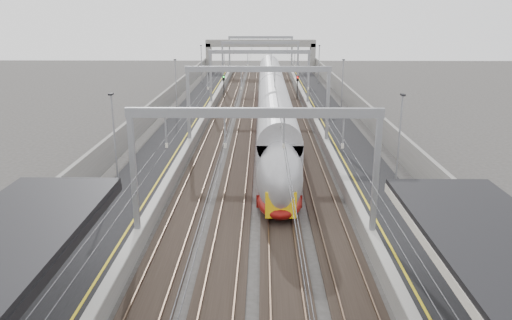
{
  "coord_description": "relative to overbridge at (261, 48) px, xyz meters",
  "views": [
    {
      "loc": [
        0.4,
        -2.6,
        12.19
      ],
      "look_at": [
        0.0,
        28.28,
        3.01
      ],
      "focal_mm": 35.0,
      "sensor_mm": 36.0,
      "label": 1
    }
  ],
  "objects": [
    {
      "name": "train",
      "position": [
        1.5,
        -50.83,
        -3.07
      ],
      "size": [
        2.91,
        53.04,
        4.6
      ],
      "color": "maroon",
      "rests_on": "ground"
    },
    {
      "name": "signal_green",
      "position": [
        -5.2,
        -30.4,
        -2.89
      ],
      "size": [
        0.32,
        0.32,
        3.48
      ],
      "color": "black",
      "rests_on": "ground"
    },
    {
      "name": "signal_red_far",
      "position": [
        5.4,
        -30.99,
        -2.89
      ],
      "size": [
        0.32,
        0.32,
        3.48
      ],
      "color": "black",
      "rests_on": "ground"
    },
    {
      "name": "platform_left",
      "position": [
        -8.0,
        -55.0,
        -4.81
      ],
      "size": [
        4.0,
        120.0,
        1.0
      ],
      "primitive_type": "cube",
      "color": "black",
      "rests_on": "ground"
    },
    {
      "name": "platform_right",
      "position": [
        8.0,
        -55.0,
        -4.81
      ],
      "size": [
        4.0,
        120.0,
        1.0
      ],
      "primitive_type": "cube",
      "color": "black",
      "rests_on": "ground"
    },
    {
      "name": "wall_right",
      "position": [
        11.2,
        -55.0,
        -3.71
      ],
      "size": [
        0.3,
        120.0,
        3.2
      ],
      "primitive_type": "cube",
      "color": "slate",
      "rests_on": "ground"
    },
    {
      "name": "overbridge",
      "position": [
        0.0,
        0.0,
        0.0
      ],
      "size": [
        22.0,
        2.2,
        6.9
      ],
      "color": "slate",
      "rests_on": "ground"
    },
    {
      "name": "overhead_line",
      "position": [
        0.0,
        -48.38,
        0.83
      ],
      "size": [
        13.0,
        140.0,
        6.6
      ],
      "color": "gray",
      "rests_on": "platform_left"
    },
    {
      "name": "signal_red_near",
      "position": [
        3.2,
        -33.85,
        -2.89
      ],
      "size": [
        0.32,
        0.32,
        3.48
      ],
      "color": "black",
      "rests_on": "ground"
    },
    {
      "name": "wall_left",
      "position": [
        -11.2,
        -55.0,
        -3.71
      ],
      "size": [
        0.3,
        120.0,
        3.2
      ],
      "primitive_type": "cube",
      "color": "slate",
      "rests_on": "ground"
    },
    {
      "name": "tracks",
      "position": [
        0.0,
        -55.0,
        -5.26
      ],
      "size": [
        11.4,
        140.0,
        0.2
      ],
      "color": "black",
      "rests_on": "ground"
    }
  ]
}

